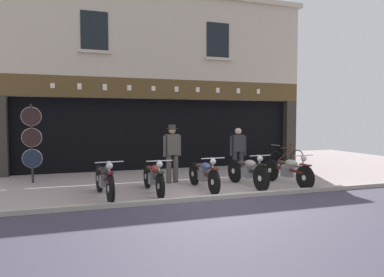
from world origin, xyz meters
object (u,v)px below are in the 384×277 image
(tyre_sign_pole, at_px, (32,138))
(leaning_bicycle, at_px, (287,158))
(motorcycle_right, at_px, (288,170))
(shopkeeper_center, at_px, (238,149))
(advert_board_near, at_px, (224,121))
(salesman_left, at_px, (172,151))
(motorcycle_left, at_px, (104,179))
(motorcycle_center_right, at_px, (247,171))
(motorcycle_center_left, at_px, (153,177))
(motorcycle_center, at_px, (204,174))

(tyre_sign_pole, bearing_deg, leaning_bicycle, 2.56)
(motorcycle_right, bearing_deg, shopkeeper_center, -77.87)
(motorcycle_right, height_order, advert_board_near, advert_board_near)
(motorcycle_right, relative_size, salesman_left, 1.23)
(motorcycle_left, relative_size, motorcycle_center_right, 1.04)
(motorcycle_left, distance_m, motorcycle_center_right, 3.82)
(motorcycle_left, xyz_separation_m, motorcycle_center_left, (1.19, 0.09, -0.02))
(motorcycle_right, xyz_separation_m, shopkeeper_center, (-0.62, 1.90, 0.44))
(tyre_sign_pole, distance_m, advert_board_near, 7.01)
(motorcycle_center, distance_m, shopkeeper_center, 2.59)
(motorcycle_right, xyz_separation_m, advert_board_near, (-0.08, 4.33, 1.37))
(motorcycle_left, bearing_deg, advert_board_near, -144.63)
(salesman_left, distance_m, advert_board_near, 4.25)
(motorcycle_center, bearing_deg, salesman_left, -68.94)
(tyre_sign_pole, height_order, advert_board_near, advert_board_near)
(motorcycle_center_right, relative_size, tyre_sign_pole, 0.89)
(advert_board_near, bearing_deg, motorcycle_left, -138.65)
(leaning_bicycle, bearing_deg, motorcycle_left, 105.71)
(motorcycle_left, xyz_separation_m, advert_board_near, (4.93, 4.34, 1.36))
(shopkeeper_center, xyz_separation_m, tyre_sign_pole, (-6.23, 0.70, 0.44))
(motorcycle_left, height_order, motorcycle_center, motorcycle_left)
(motorcycle_center, height_order, tyre_sign_pole, tyre_sign_pole)
(motorcycle_right, xyz_separation_m, tyre_sign_pole, (-6.86, 2.59, 0.88))
(motorcycle_center, xyz_separation_m, advert_board_near, (2.38, 4.19, 1.37))
(shopkeeper_center, distance_m, tyre_sign_pole, 6.29)
(salesman_left, xyz_separation_m, advert_board_near, (2.91, 2.97, 0.85))
(motorcycle_center_right, xyz_separation_m, salesman_left, (-1.81, 1.22, 0.51))
(salesman_left, bearing_deg, tyre_sign_pole, -27.57)
(leaning_bicycle, bearing_deg, salesman_left, 100.69)
(motorcycle_center_left, relative_size, motorcycle_center, 1.03)
(motorcycle_center, distance_m, leaning_bicycle, 5.26)
(shopkeeper_center, relative_size, advert_board_near, 1.48)
(salesman_left, height_order, leaning_bicycle, salesman_left)
(motorcycle_center, xyz_separation_m, shopkeeper_center, (1.84, 1.76, 0.45))
(motorcycle_center, distance_m, motorcycle_right, 2.47)
(motorcycle_center_left, bearing_deg, motorcycle_center, -179.10)
(motorcycle_center_left, bearing_deg, leaning_bicycle, -154.39)
(motorcycle_left, distance_m, shopkeeper_center, 4.80)
(shopkeeper_center, bearing_deg, leaning_bicycle, -152.69)
(motorcycle_left, xyz_separation_m, leaning_bicycle, (6.96, 2.99, -0.07))
(tyre_sign_pole, height_order, leaning_bicycle, tyre_sign_pole)
(salesman_left, relative_size, leaning_bicycle, 0.98)
(motorcycle_center_left, bearing_deg, motorcycle_center_right, 179.96)
(shopkeeper_center, height_order, advert_board_near, advert_board_near)
(motorcycle_center_left, distance_m, motorcycle_center, 1.35)
(motorcycle_right, bearing_deg, motorcycle_center_right, -12.52)
(motorcycle_center, bearing_deg, advert_board_near, -121.93)
(advert_board_near, bearing_deg, tyre_sign_pole, -165.63)
(motorcycle_center_right, relative_size, leaning_bicycle, 1.18)
(shopkeeper_center, xyz_separation_m, advert_board_near, (0.54, 2.43, 0.93))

